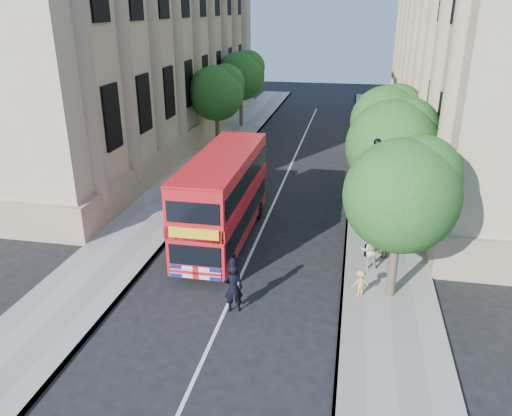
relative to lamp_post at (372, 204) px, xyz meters
The scene contains 17 objects.
ground 8.20m from the lamp_post, 129.81° to the right, with size 120.00×120.00×0.00m, color black.
pavement_right 4.75m from the lamp_post, 79.38° to the left, with size 3.50×80.00×0.12m, color gray.
pavement_left 11.73m from the lamp_post, 159.59° to the left, with size 3.50×80.00×0.12m, color gray.
building_right 21.06m from the lamp_post, 63.95° to the left, with size 12.00×38.00×18.00m, color tan.
building_left 26.82m from the lamp_post, 136.25° to the left, with size 12.00×38.00×18.00m, color tan.
tree_right_near 3.54m from the lamp_post, 74.15° to the right, with size 4.00×4.00×6.08m.
tree_right_mid 3.70m from the lamp_post, 74.48° to the left, with size 4.20×4.20×6.37m.
tree_right_far 9.25m from the lamp_post, 84.67° to the left, with size 4.00×4.00×6.15m.
tree_left_far 19.52m from the lamp_post, 124.35° to the left, with size 4.00×4.00×6.30m.
tree_left_back 26.51m from the lamp_post, 114.51° to the left, with size 4.20×4.20×6.65m.
lamp_post is the anchor object (origin of this frame).
double_decker_bus 6.50m from the lamp_post, behind, with size 2.35×8.71×4.01m.
box_van 9.24m from the lamp_post, 149.54° to the left, with size 2.14×4.78×2.69m.
police_constable 7.05m from the lamp_post, 133.23° to the right, with size 0.67×0.44×1.83m, color black.
woman_pedestrian 1.91m from the lamp_post, 88.53° to the right, with size 0.75×0.59×1.55m, color beige.
child_a 1.99m from the lamp_post, ahead, with size 0.63×0.26×1.07m, color #C25322.
child_b 3.79m from the lamp_post, 95.47° to the right, with size 0.66×0.38×1.02m, color #E9B64F.
Camera 1 is at (4.02, -13.70, 10.03)m, focal length 35.00 mm.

